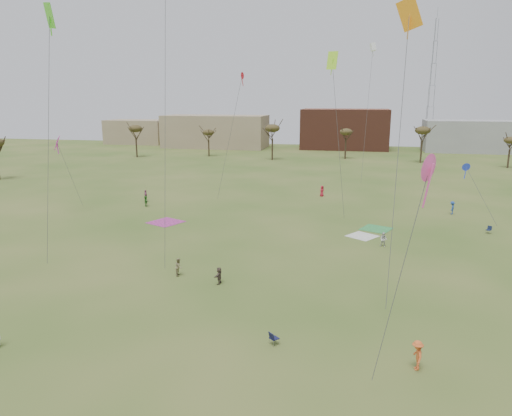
# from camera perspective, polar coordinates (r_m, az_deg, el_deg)

# --- Properties ---
(ground) EXTENTS (260.00, 260.00, 0.00)m
(ground) POSITION_cam_1_polar(r_m,az_deg,el_deg) (33.20, -4.45, -14.01)
(ground) COLOR #33551A
(ground) RESTS_ON ground
(spectator_fore_b) EXTENTS (0.67, 0.82, 1.57)m
(spectator_fore_b) POSITION_cam_1_polar(r_m,az_deg,el_deg) (41.82, -9.39, -7.08)
(spectator_fore_b) COLOR #8A8158
(spectator_fore_b) RESTS_ON ground
(spectator_fore_c) EXTENTS (0.54, 1.37, 1.44)m
(spectator_fore_c) POSITION_cam_1_polar(r_m,az_deg,el_deg) (39.63, -4.53, -8.20)
(spectator_fore_c) COLOR brown
(spectator_fore_c) RESTS_ON ground
(flyer_mid_b) EXTENTS (0.76, 1.20, 1.77)m
(flyer_mid_b) POSITION_cam_1_polar(r_m,az_deg,el_deg) (29.43, 19.04, -16.60)
(flyer_mid_b) COLOR #DE5F29
(flyer_mid_b) RESTS_ON ground
(spectator_mid_d) EXTENTS (0.85, 1.13, 1.79)m
(spectator_mid_d) POSITION_cam_1_polar(r_m,az_deg,el_deg) (72.13, -13.29, 1.45)
(spectator_mid_d) COLOR #8F3B70
(spectator_mid_d) RESTS_ON ground
(spectator_mid_e) EXTENTS (0.89, 0.79, 1.53)m
(spectator_mid_e) POSITION_cam_1_polar(r_m,az_deg,el_deg) (50.81, 15.27, -3.73)
(spectator_mid_e) COLOR silver
(spectator_mid_e) RESTS_ON ground
(flyer_far_a) EXTENTS (1.10, 1.48, 1.55)m
(flyer_far_a) POSITION_cam_1_polar(r_m,az_deg,el_deg) (69.16, -13.27, 0.85)
(flyer_far_a) COLOR #317426
(flyer_far_a) RESTS_ON ground
(flyer_far_b) EXTENTS (0.96, 1.00, 1.72)m
(flyer_far_b) POSITION_cam_1_polar(r_m,az_deg,el_deg) (74.84, 8.05, 2.06)
(flyer_far_b) COLOR #B81F32
(flyer_far_b) RESTS_ON ground
(flyer_far_c) EXTENTS (0.93, 1.28, 1.77)m
(flyer_far_c) POSITION_cam_1_polar(r_m,az_deg,el_deg) (67.90, 22.79, 0.03)
(flyer_far_c) COLOR #1F4291
(flyer_far_c) RESTS_ON ground
(blanket_cream) EXTENTS (3.98, 3.98, 0.03)m
(blanket_cream) POSITION_cam_1_polar(r_m,az_deg,el_deg) (54.21, 12.81, -3.37)
(blanket_cream) COLOR silver
(blanket_cream) RESTS_ON ground
(blanket_plum) EXTENTS (4.84, 4.84, 0.03)m
(blanket_plum) POSITION_cam_1_polar(r_m,az_deg,el_deg) (59.81, -10.95, -1.72)
(blanket_plum) COLOR #AC358A
(blanket_plum) RESTS_ON ground
(blanket_olive) EXTENTS (4.22, 4.22, 0.03)m
(blanket_olive) POSITION_cam_1_polar(r_m,az_deg,el_deg) (57.58, 14.44, -2.48)
(blanket_olive) COLOR green
(blanket_olive) RESTS_ON ground
(camp_chair_center) EXTENTS (0.74, 0.74, 0.87)m
(camp_chair_center) POSITION_cam_1_polar(r_m,az_deg,el_deg) (30.70, 2.21, -15.85)
(camp_chair_center) COLOR #15173A
(camp_chair_center) RESTS_ON ground
(camp_chair_right) EXTENTS (0.74, 0.74, 0.87)m
(camp_chair_right) POSITION_cam_1_polar(r_m,az_deg,el_deg) (60.11, 26.47, -2.56)
(camp_chair_right) COLOR #151E39
(camp_chair_right) RESTS_ON ground
(kites_aloft) EXTENTS (69.51, 64.88, 26.65)m
(kites_aloft) POSITION_cam_1_polar(r_m,az_deg,el_deg) (51.82, 4.75, 19.43)
(kites_aloft) COLOR red
(kites_aloft) RESTS_ON ground
(tree_line) EXTENTS (117.44, 49.32, 8.91)m
(tree_line) POSITION_cam_1_polar(r_m,az_deg,el_deg) (108.29, 6.01, 8.87)
(tree_line) COLOR #3A2B1E
(tree_line) RESTS_ON ground
(building_tan) EXTENTS (32.00, 14.00, 10.00)m
(building_tan) POSITION_cam_1_polar(r_m,az_deg,el_deg) (150.09, -4.94, 9.28)
(building_tan) COLOR #937F60
(building_tan) RESTS_ON ground
(building_brick) EXTENTS (26.00, 16.00, 12.00)m
(building_brick) POSITION_cam_1_polar(r_m,az_deg,el_deg) (148.59, 10.77, 9.45)
(building_brick) COLOR brown
(building_brick) RESTS_ON ground
(building_grey) EXTENTS (24.00, 12.00, 9.00)m
(building_grey) POSITION_cam_1_polar(r_m,az_deg,el_deg) (149.98, 24.34, 7.98)
(building_grey) COLOR gray
(building_grey) RESTS_ON ground
(building_tan_west) EXTENTS (20.00, 12.00, 8.00)m
(building_tan_west) POSITION_cam_1_polar(r_m,az_deg,el_deg) (167.68, -14.21, 9.00)
(building_tan_west) COLOR #937F60
(building_tan_west) RESTS_ON ground
(radio_tower) EXTENTS (1.51, 1.72, 41.00)m
(radio_tower) POSITION_cam_1_polar(r_m,az_deg,el_deg) (154.80, 20.61, 13.90)
(radio_tower) COLOR #9EA3A8
(radio_tower) RESTS_ON ground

